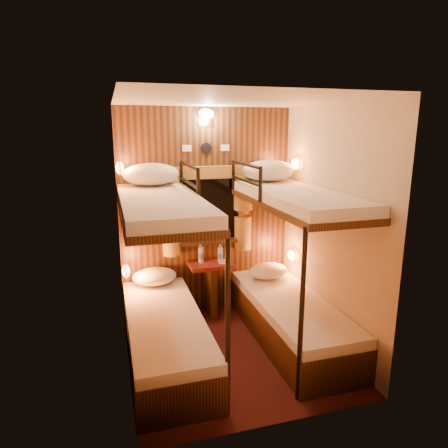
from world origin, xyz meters
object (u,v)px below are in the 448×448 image
object	(u,v)px
bottle_right	(220,255)
bunk_left	(164,304)
table	(211,282)
bottle_left	(201,255)
bunk_right	(291,289)

from	to	relation	value
bottle_right	bunk_left	bearing A→B (deg)	-134.63
table	bottle_left	xyz separation A→B (m)	(-0.11, 0.03, 0.33)
bunk_right	table	size ratio (longest dim) A/B	2.90
bunk_right	bottle_right	xyz separation A→B (m)	(-0.54, 0.77, 0.18)
bunk_left	bottle_left	xyz separation A→B (m)	(0.54, 0.81, 0.19)
bunk_left	table	distance (m)	1.02
table	bottle_left	distance (m)	0.35
bunk_left	bottle_right	bearing A→B (deg)	45.37
bottle_right	table	bearing A→B (deg)	173.51
bunk_right	bottle_right	world-z (taller)	bunk_right
bottle_left	bottle_right	world-z (taller)	bottle_left
table	bunk_right	bearing A→B (deg)	-50.33
table	bunk_left	bearing A→B (deg)	-129.67
bottle_left	table	bearing A→B (deg)	-14.46
bunk_right	table	xyz separation A→B (m)	(-0.65, 0.78, -0.14)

